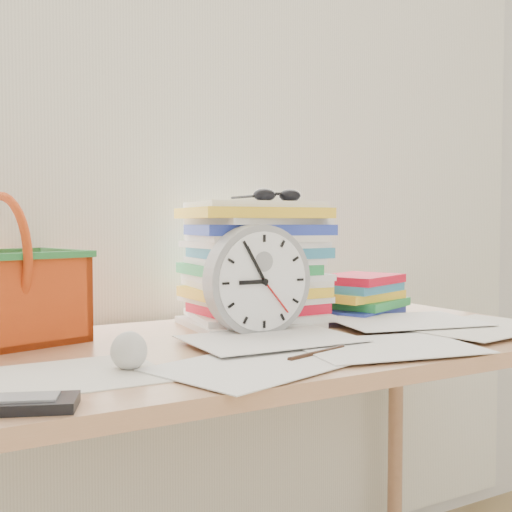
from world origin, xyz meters
TOP-DOWN VIEW (x-y plane):
  - curtain at (0.00, 1.98)m, footprint 2.40×0.01m
  - desk at (0.00, 1.60)m, footprint 1.40×0.70m
  - paper_stack at (0.08, 1.78)m, footprint 0.35×0.29m
  - clock at (0.02, 1.64)m, footprint 0.24×0.05m
  - sunglasses at (0.15, 1.77)m, footprint 0.15×0.12m
  - book_stack at (0.41, 1.77)m, footprint 0.31×0.27m
  - basket at (-0.47, 1.82)m, footprint 0.35×0.30m
  - crumpled_ball at (-0.33, 1.47)m, footprint 0.06×0.06m
  - pen at (0.00, 1.40)m, footprint 0.15×0.05m
  - calculator at (-0.53, 1.32)m, footprint 0.16×0.12m
  - scattered_papers at (0.00, 1.60)m, footprint 1.26×0.42m

SIDE VIEW (x-z plane):
  - desk at x=0.00m, z-range 0.30..1.05m
  - pen at x=0.00m, z-range 0.75..0.76m
  - scattered_papers at x=0.00m, z-range 0.75..0.77m
  - calculator at x=-0.53m, z-range 0.75..0.76m
  - crumpled_ball at x=-0.33m, z-range 0.75..0.81m
  - book_stack at x=0.41m, z-range 0.75..0.86m
  - clock at x=0.02m, z-range 0.75..0.99m
  - paper_stack at x=0.08m, z-range 0.75..1.04m
  - basket at x=-0.47m, z-range 0.75..1.05m
  - sunglasses at x=0.15m, z-range 1.04..1.08m
  - curtain at x=0.00m, z-range 0.05..2.55m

